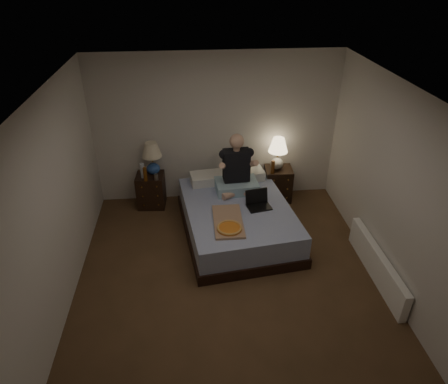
{
  "coord_description": "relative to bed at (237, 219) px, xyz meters",
  "views": [
    {
      "loc": [
        -0.45,
        -3.87,
        3.71
      ],
      "look_at": [
        0.0,
        0.9,
        0.85
      ],
      "focal_mm": 32.0,
      "sensor_mm": 36.0,
      "label": 1
    }
  ],
  "objects": [
    {
      "name": "wall_front",
      "position": [
        -0.22,
        -3.32,
        1.0
      ],
      "size": [
        4.0,
        0.0,
        2.5
      ],
      "primitive_type": "cube",
      "rotation": [
        -1.57,
        0.0,
        0.0
      ],
      "color": "silver",
      "rests_on": "ground"
    },
    {
      "name": "laptop",
      "position": [
        0.31,
        -0.09,
        0.37
      ],
      "size": [
        0.39,
        0.34,
        0.24
      ],
      "primitive_type": null,
      "rotation": [
        0.0,
        0.0,
        0.2
      ],
      "color": "black",
      "rests_on": "bed"
    },
    {
      "name": "pizza_box",
      "position": [
        -0.19,
        -0.62,
        0.29
      ],
      "size": [
        0.4,
        0.76,
        0.08
      ],
      "primitive_type": null,
      "rotation": [
        0.0,
        0.0,
        -0.01
      ],
      "color": "tan",
      "rests_on": "bed"
    },
    {
      "name": "radiator",
      "position": [
        1.71,
        -1.14,
        -0.05
      ],
      "size": [
        0.1,
        1.6,
        0.4
      ],
      "primitive_type": "cube",
      "color": "white",
      "rests_on": "floor"
    },
    {
      "name": "floor",
      "position": [
        -0.22,
        -1.07,
        -0.25
      ],
      "size": [
        4.0,
        4.5,
        0.0
      ],
      "primitive_type": "cube",
      "color": "brown",
      "rests_on": "ground"
    },
    {
      "name": "person",
      "position": [
        0.04,
        0.44,
        0.72
      ],
      "size": [
        0.69,
        0.56,
        0.93
      ],
      "primitive_type": null,
      "rotation": [
        0.0,
        0.0,
        0.07
      ],
      "color": "black",
      "rests_on": "bed"
    },
    {
      "name": "nightstand_left",
      "position": [
        -1.35,
        0.93,
        0.04
      ],
      "size": [
        0.47,
        0.43,
        0.58
      ],
      "primitive_type": "cube",
      "rotation": [
        0.0,
        0.0,
        -0.07
      ],
      "color": "black",
      "rests_on": "floor"
    },
    {
      "name": "water_bottle",
      "position": [
        -1.45,
        0.87,
        0.45
      ],
      "size": [
        0.07,
        0.07,
        0.25
      ],
      "primitive_type": "cylinder",
      "color": "silver",
      "rests_on": "nightstand_left"
    },
    {
      "name": "lamp_left",
      "position": [
        -1.28,
        0.98,
        0.61
      ],
      "size": [
        0.33,
        0.33,
        0.56
      ],
      "primitive_type": null,
      "rotation": [
        0.0,
        0.0,
        -0.04
      ],
      "color": "#284B93",
      "rests_on": "nightstand_left"
    },
    {
      "name": "beer_bottle_right",
      "position": [
        0.68,
        0.8,
        0.45
      ],
      "size": [
        0.06,
        0.06,
        0.23
      ],
      "primitive_type": "cylinder",
      "color": "#60310D",
      "rests_on": "nightstand_right"
    },
    {
      "name": "wall_left",
      "position": [
        -2.22,
        -1.07,
        1.0
      ],
      "size": [
        0.0,
        4.5,
        2.5
      ],
      "primitive_type": "cube",
      "rotation": [
        1.57,
        0.0,
        1.57
      ],
      "color": "silver",
      "rests_on": "ground"
    },
    {
      "name": "ceiling",
      "position": [
        -0.22,
        -1.07,
        2.25
      ],
      "size": [
        4.0,
        4.5,
        0.0
      ],
      "primitive_type": "cube",
      "rotation": [
        3.14,
        0.0,
        0.0
      ],
      "color": "white",
      "rests_on": "ground"
    },
    {
      "name": "soda_can",
      "position": [
        -1.23,
        0.76,
        0.38
      ],
      "size": [
        0.07,
        0.07,
        0.1
      ],
      "primitive_type": "cylinder",
      "color": "#9E9E9A",
      "rests_on": "nightstand_left"
    },
    {
      "name": "wall_back",
      "position": [
        -0.22,
        1.18,
        1.0
      ],
      "size": [
        4.0,
        0.0,
        2.5
      ],
      "primitive_type": "cube",
      "rotation": [
        1.57,
        0.0,
        0.0
      ],
      "color": "silver",
      "rests_on": "ground"
    },
    {
      "name": "wall_right",
      "position": [
        1.78,
        -1.07,
        1.0
      ],
      "size": [
        0.0,
        4.5,
        2.5
      ],
      "primitive_type": "cube",
      "rotation": [
        1.57,
        0.0,
        -1.57
      ],
      "color": "silver",
      "rests_on": "ground"
    },
    {
      "name": "bed",
      "position": [
        0.0,
        0.0,
        0.0
      ],
      "size": [
        1.75,
        2.18,
        0.5
      ],
      "primitive_type": "cube",
      "rotation": [
        0.0,
        0.0,
        0.13
      ],
      "color": "#5365A7",
      "rests_on": "floor"
    },
    {
      "name": "lamp_right",
      "position": [
        0.78,
        0.95,
        0.62
      ],
      "size": [
        0.41,
        0.41,
        0.56
      ],
      "primitive_type": null,
      "rotation": [
        0.0,
        0.0,
        0.33
      ],
      "color": "#9A9992",
      "rests_on": "nightstand_right"
    },
    {
      "name": "beer_bottle_left",
      "position": [
        -1.4,
        0.75,
        0.44
      ],
      "size": [
        0.06,
        0.06,
        0.23
      ],
      "primitive_type": "cylinder",
      "color": "#61340D",
      "rests_on": "nightstand_left"
    },
    {
      "name": "nightstand_right",
      "position": [
        0.82,
        0.94,
        0.04
      ],
      "size": [
        0.47,
        0.43,
        0.59
      ],
      "primitive_type": "cube",
      "rotation": [
        0.0,
        0.0,
        -0.05
      ],
      "color": "black",
      "rests_on": "floor"
    }
  ]
}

